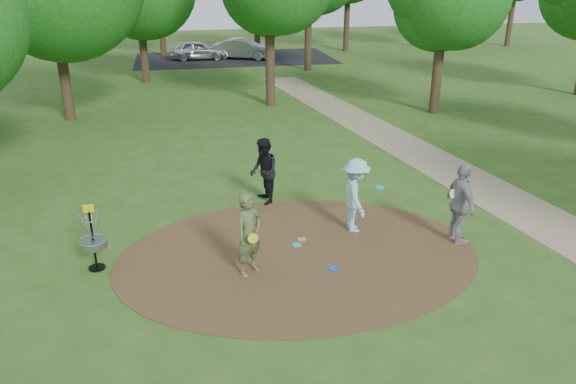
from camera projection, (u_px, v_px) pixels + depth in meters
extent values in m
plane|color=#2D5119|center=(298.00, 255.00, 12.97)|extent=(100.00, 100.00, 0.00)
cylinder|color=#47301C|center=(298.00, 255.00, 12.96)|extent=(8.40, 8.40, 0.02)
cube|color=#8C7A5B|center=(505.00, 200.00, 16.00)|extent=(7.55, 39.89, 0.01)
cube|color=black|center=(235.00, 58.00, 40.58)|extent=(14.00, 8.00, 0.01)
imported|color=#4D6038|center=(249.00, 234.00, 11.87)|extent=(0.81, 0.77, 1.86)
cylinder|color=yellow|center=(253.00, 238.00, 11.59)|extent=(0.22, 0.05, 0.22)
imported|color=#93D3DB|center=(356.00, 195.00, 13.85)|extent=(0.79, 1.27, 1.89)
cylinder|color=#0D93EA|center=(379.00, 187.00, 13.92)|extent=(0.31, 0.31, 0.08)
imported|color=black|center=(264.00, 171.00, 15.50)|extent=(0.78, 0.96, 1.86)
cylinder|color=#0C81D1|center=(271.00, 174.00, 15.58)|extent=(0.23, 0.11, 0.22)
imported|color=gray|center=(461.00, 204.00, 13.21)|extent=(0.50, 1.18, 2.00)
cylinder|color=white|center=(453.00, 194.00, 13.08)|extent=(0.23, 0.12, 0.22)
cylinder|color=#19C5CA|center=(297.00, 245.00, 13.38)|extent=(0.22, 0.22, 0.02)
cylinder|color=blue|center=(333.00, 269.00, 12.32)|extent=(0.22, 0.22, 0.02)
cylinder|color=red|center=(258.00, 225.00, 14.42)|extent=(0.22, 0.22, 0.02)
imported|color=#B0B5B8|center=(198.00, 50.00, 39.68)|extent=(3.99, 1.61, 1.36)
imported|color=#94959B|center=(244.00, 49.00, 40.02)|extent=(4.57, 2.99, 1.42)
cylinder|color=orange|center=(302.00, 239.00, 13.65)|extent=(0.22, 0.22, 0.02)
cylinder|color=black|center=(93.00, 241.00, 12.14)|extent=(0.05, 0.05, 1.35)
cylinder|color=black|center=(97.00, 268.00, 12.39)|extent=(0.36, 0.36, 0.04)
cylinder|color=gray|center=(93.00, 243.00, 12.16)|extent=(0.60, 0.60, 0.16)
torus|color=gray|center=(93.00, 240.00, 12.13)|extent=(0.63, 0.63, 0.03)
torus|color=gray|center=(90.00, 217.00, 11.93)|extent=(0.58, 0.58, 0.02)
cube|color=yellow|center=(88.00, 208.00, 11.85)|extent=(0.22, 0.02, 0.18)
cylinder|color=#332316|center=(64.00, 76.00, 23.65)|extent=(0.44, 0.44, 3.80)
cylinder|color=#332316|center=(270.00, 61.00, 26.18)|extent=(0.44, 0.44, 4.18)
cylinder|color=#332316|center=(437.00, 73.00, 24.88)|extent=(0.44, 0.44, 3.61)
sphere|color=#185316|center=(444.00, 1.00, 23.74)|extent=(4.47, 4.47, 4.47)
cylinder|color=#332316|center=(144.00, 52.00, 31.55)|extent=(0.44, 0.44, 3.42)
cylinder|color=#332316|center=(308.00, 35.00, 35.07)|extent=(0.44, 0.44, 4.37)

